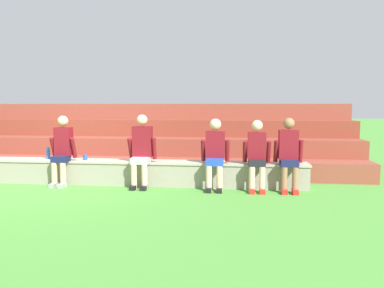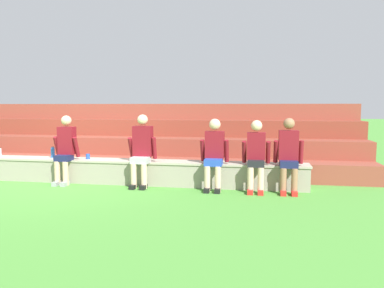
# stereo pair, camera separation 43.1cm
# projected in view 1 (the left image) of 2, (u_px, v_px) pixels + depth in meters

# --- Properties ---
(ground_plane) EXTENTS (80.00, 80.00, 0.00)m
(ground_plane) POSITION_uv_depth(u_px,v_px,m) (51.00, 185.00, 7.39)
(ground_plane) COLOR #4C9338
(stone_seating_wall) EXTENTS (10.02, 0.49, 0.48)m
(stone_seating_wall) POSITION_uv_depth(u_px,v_px,m) (56.00, 170.00, 7.58)
(stone_seating_wall) COLOR gray
(stone_seating_wall) RESTS_ON ground
(brick_bleachers) EXTENTS (12.93, 2.63, 1.61)m
(brick_bleachers) POSITION_uv_depth(u_px,v_px,m) (95.00, 143.00, 9.65)
(brick_bleachers) COLOR brown
(brick_bleachers) RESTS_ON ground
(person_far_left) EXTENTS (0.50, 0.51, 1.36)m
(person_far_left) POSITION_uv_depth(u_px,v_px,m) (62.00, 149.00, 7.30)
(person_far_left) COLOR #DBAD89
(person_far_left) RESTS_ON ground
(person_left_of_center) EXTENTS (0.55, 0.54, 1.39)m
(person_left_of_center) POSITION_uv_depth(u_px,v_px,m) (142.00, 149.00, 7.12)
(person_left_of_center) COLOR beige
(person_left_of_center) RESTS_ON ground
(person_center) EXTENTS (0.53, 0.57, 1.32)m
(person_center) POSITION_uv_depth(u_px,v_px,m) (215.00, 152.00, 6.94)
(person_center) COLOR beige
(person_center) RESTS_ON ground
(person_right_of_center) EXTENTS (0.51, 0.51, 1.30)m
(person_right_of_center) POSITION_uv_depth(u_px,v_px,m) (257.00, 154.00, 6.82)
(person_right_of_center) COLOR beige
(person_right_of_center) RESTS_ON ground
(person_far_right) EXTENTS (0.53, 0.53, 1.34)m
(person_far_right) POSITION_uv_depth(u_px,v_px,m) (289.00, 153.00, 6.79)
(person_far_right) COLOR #996B4C
(person_far_right) RESTS_ON ground
(water_bottle_mid_right) EXTENTS (0.08, 0.08, 0.23)m
(water_bottle_mid_right) POSITION_uv_depth(u_px,v_px,m) (48.00, 153.00, 7.62)
(water_bottle_mid_right) COLOR blue
(water_bottle_mid_right) RESTS_ON stone_seating_wall
(plastic_cup_middle) EXTENTS (0.08, 0.08, 0.11)m
(plastic_cup_middle) POSITION_uv_depth(u_px,v_px,m) (85.00, 157.00, 7.47)
(plastic_cup_middle) COLOR blue
(plastic_cup_middle) RESTS_ON stone_seating_wall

